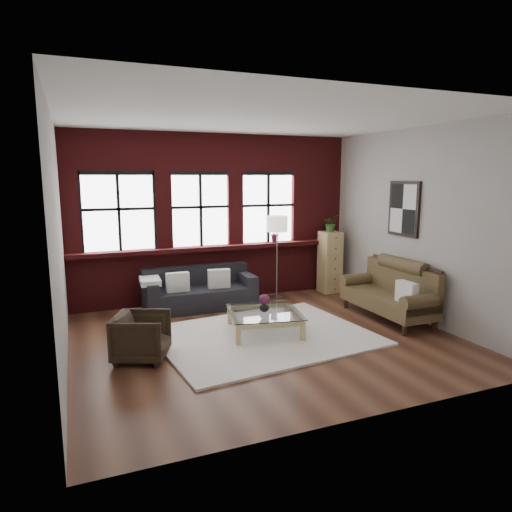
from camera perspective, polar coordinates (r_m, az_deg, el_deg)
name	(u,v)px	position (r m, az deg, el deg)	size (l,w,h in m)	color
floor	(265,338)	(6.97, 1.10, -10.20)	(5.50, 5.50, 0.00)	#4C291B
ceiling	(266,118)	(6.60, 1.20, 16.89)	(5.50, 5.50, 0.00)	white
wall_back	(215,218)	(8.94, -5.18, 4.75)	(5.50, 5.50, 0.00)	#A7A29B
wall_front	(369,262)	(4.43, 13.93, -0.75)	(5.50, 5.50, 0.00)	#A7A29B
wall_left	(58,243)	(6.08, -23.46, 1.55)	(5.00, 5.00, 0.00)	#A7A29B
wall_right	(417,225)	(8.08, 19.44, 3.68)	(5.00, 5.00, 0.00)	#A7A29B
brick_backwall	(216,218)	(8.88, -5.06, 4.72)	(5.50, 0.12, 3.20)	maroon
sill_ledge	(217,248)	(8.86, -4.84, 1.06)	(5.50, 0.30, 0.08)	maroon
window_left	(119,213)	(8.53, -16.79, 5.14)	(1.38, 0.10, 1.50)	black
window_mid	(200,211)	(8.80, -6.98, 5.62)	(1.38, 0.10, 1.50)	black
window_right	(268,209)	(9.26, 1.46, 5.90)	(1.38, 0.10, 1.50)	black
wall_poster	(404,209)	(8.26, 18.01, 5.63)	(0.05, 0.74, 0.94)	black
shag_rug	(264,336)	(7.01, 0.97, -9.96)	(3.09, 2.43, 0.03)	white
dark_sofa	(200,289)	(8.44, -7.01, -4.11)	(2.01, 0.81, 0.73)	black
pillow_a	(178,282)	(8.21, -9.77, -3.23)	(0.40, 0.14, 0.34)	white
pillow_b	(219,278)	(8.39, -4.65, -2.82)	(0.40, 0.14, 0.34)	white
vintage_settee	(387,290)	(8.05, 16.11, -4.15)	(0.83, 1.86, 0.99)	#504025
pillow_settee	(407,292)	(7.55, 18.32, -4.34)	(0.14, 0.38, 0.34)	white
armchair	(142,337)	(6.29, -14.10, -9.76)	(0.67, 0.69, 0.63)	black
coffee_table	(264,323)	(7.12, 1.04, -8.33)	(1.07, 1.07, 0.36)	tan
vase	(264,307)	(7.04, 1.04, -6.34)	(0.15, 0.15, 0.16)	#B2B2B2
flowers	(264,300)	(7.01, 1.04, -5.46)	(0.16, 0.16, 0.16)	#652243
drawer_chest	(330,262)	(9.63, 9.22, -0.74)	(0.39, 0.39, 1.28)	tan
potted_plant_top	(331,223)	(9.51, 9.36, 4.09)	(0.32, 0.28, 0.35)	#2D5923
floor_lamp	(277,254)	(8.93, 2.63, 0.23)	(0.40, 0.40, 1.80)	#A5A5A8
sill_plant	(276,233)	(9.24, 2.49, 2.86)	(0.20, 0.17, 0.37)	#652243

